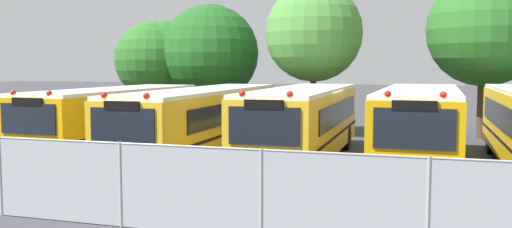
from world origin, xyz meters
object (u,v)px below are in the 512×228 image
object	(u,v)px
school_bus_0	(115,116)
tree_3	(485,30)
tree_2	(312,34)
school_bus_1	(204,119)
tree_1	(209,54)
traffic_cone	(332,211)
tree_0	(158,58)
school_bus_3	(420,124)
school_bus_2	(304,121)

from	to	relation	value
school_bus_0	tree_3	world-z (taller)	tree_3
tree_2	tree_3	world-z (taller)	tree_3
school_bus_1	tree_3	world-z (taller)	tree_3
tree_1	tree_3	xyz separation A→B (m)	(13.56, -0.02, 1.01)
traffic_cone	tree_1	bearing A→B (deg)	119.94
tree_0	school_bus_1	bearing A→B (deg)	-53.64
school_bus_0	school_bus_3	distance (m)	11.44
school_bus_2	tree_2	xyz separation A→B (m)	(-1.29, 7.59, 3.44)
tree_1	traffic_cone	xyz separation A→B (m)	(9.28, -16.11, -3.64)
tree_3	tree_2	bearing A→B (deg)	-171.87
school_bus_0	tree_2	size ratio (longest dim) A/B	1.35
tree_2	tree_1	bearing A→B (deg)	168.90
tree_2	traffic_cone	world-z (taller)	tree_2
school_bus_1	school_bus_3	world-z (taller)	school_bus_3
school_bus_2	tree_1	world-z (taller)	tree_1
school_bus_1	tree_2	bearing A→B (deg)	-108.17
school_bus_1	traffic_cone	size ratio (longest dim) A/B	18.18
school_bus_1	tree_3	xyz separation A→B (m)	(10.27, 8.65, 3.59)
tree_1	traffic_cone	size ratio (longest dim) A/B	10.33
school_bus_0	tree_1	bearing A→B (deg)	-91.83
traffic_cone	school_bus_0	bearing A→B (deg)	142.15
school_bus_3	tree_0	xyz separation A→B (m)	(-13.77, 8.25, 2.34)
school_bus_3	tree_0	size ratio (longest dim) A/B	1.71
school_bus_3	tree_1	world-z (taller)	tree_1
tree_0	tree_1	world-z (taller)	tree_1
tree_0	tree_1	size ratio (longest dim) A/B	0.88
tree_0	tree_3	bearing A→B (deg)	1.02
tree_0	tree_3	distance (m)	16.47
school_bus_1	tree_2	xyz separation A→B (m)	(2.47, 7.53, 3.47)
school_bus_2	school_bus_3	xyz separation A→B (m)	(3.86, 0.16, 0.01)
school_bus_0	tree_2	bearing A→B (deg)	-128.77
school_bus_0	school_bus_1	distance (m)	3.82
school_bus_1	tree_2	size ratio (longest dim) A/B	1.60
tree_2	school_bus_0	bearing A→B (deg)	-130.47
school_bus_2	tree_1	bearing A→B (deg)	-51.40
school_bus_3	tree_3	world-z (taller)	tree_3
school_bus_1	tree_3	distance (m)	13.89
tree_3	tree_1	bearing A→B (deg)	179.93
traffic_cone	school_bus_3	bearing A→B (deg)	77.78
school_bus_1	traffic_cone	xyz separation A→B (m)	(5.99, -7.45, -1.06)
school_bus_3	tree_0	distance (m)	16.23
tree_3	traffic_cone	distance (m)	17.29
tree_0	traffic_cone	distance (m)	20.22
school_bus_0	school_bus_1	world-z (taller)	school_bus_1
tree_1	tree_0	bearing A→B (deg)	-173.87
school_bus_0	traffic_cone	world-z (taller)	school_bus_0
school_bus_2	tree_3	bearing A→B (deg)	-127.17
tree_0	tree_1	xyz separation A→B (m)	(2.86, 0.31, 0.19)
school_bus_2	school_bus_3	distance (m)	3.86
school_bus_1	school_bus_2	bearing A→B (deg)	179.14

